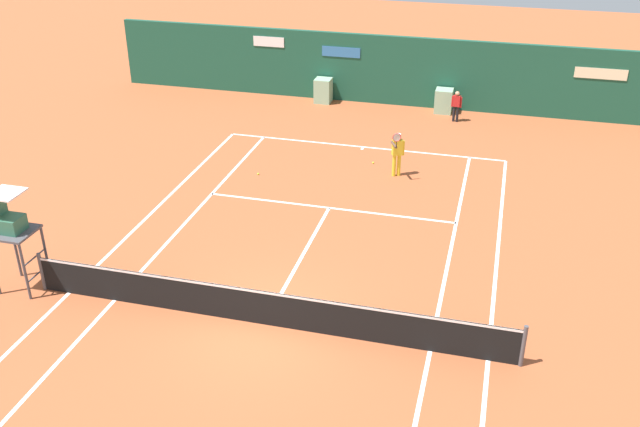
{
  "coord_description": "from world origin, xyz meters",
  "views": [
    {
      "loc": [
        4.92,
        -13.31,
        10.34
      ],
      "look_at": [
        0.21,
        4.46,
        0.8
      ],
      "focal_mm": 40.31,
      "sensor_mm": 36.0,
      "label": 1
    }
  ],
  "objects_px": {
    "tennis_ball_mid_court": "(258,174)",
    "ball_kid_centre_post": "(456,104)",
    "umpire_chair": "(12,227)",
    "player_on_baseline": "(397,151)",
    "tennis_ball_by_sideline": "(373,163)"
  },
  "relations": [
    {
      "from": "tennis_ball_mid_court",
      "to": "ball_kid_centre_post",
      "type": "bearing_deg",
      "value": 49.57
    },
    {
      "from": "umpire_chair",
      "to": "tennis_ball_mid_court",
      "type": "relative_size",
      "value": 40.23
    },
    {
      "from": "ball_kid_centre_post",
      "to": "tennis_ball_mid_court",
      "type": "height_order",
      "value": "ball_kid_centre_post"
    },
    {
      "from": "ball_kid_centre_post",
      "to": "player_on_baseline",
      "type": "bearing_deg",
      "value": 84.62
    },
    {
      "from": "umpire_chair",
      "to": "tennis_ball_mid_court",
      "type": "height_order",
      "value": "umpire_chair"
    },
    {
      "from": "umpire_chair",
      "to": "tennis_ball_by_sideline",
      "type": "xyz_separation_m",
      "value": [
        7.23,
        10.28,
        -1.74
      ]
    },
    {
      "from": "ball_kid_centre_post",
      "to": "tennis_ball_by_sideline",
      "type": "distance_m",
      "value": 5.79
    },
    {
      "from": "umpire_chair",
      "to": "ball_kid_centre_post",
      "type": "relative_size",
      "value": 2.12
    },
    {
      "from": "umpire_chair",
      "to": "tennis_ball_mid_court",
      "type": "xyz_separation_m",
      "value": [
        3.54,
        8.28,
        -1.74
      ]
    },
    {
      "from": "umpire_chair",
      "to": "player_on_baseline",
      "type": "xyz_separation_m",
      "value": [
        8.21,
        9.43,
        -0.83
      ]
    },
    {
      "from": "umpire_chair",
      "to": "tennis_ball_by_sideline",
      "type": "distance_m",
      "value": 12.69
    },
    {
      "from": "player_on_baseline",
      "to": "tennis_ball_by_sideline",
      "type": "height_order",
      "value": "player_on_baseline"
    },
    {
      "from": "player_on_baseline",
      "to": "ball_kid_centre_post",
      "type": "bearing_deg",
      "value": -130.35
    },
    {
      "from": "player_on_baseline",
      "to": "ball_kid_centre_post",
      "type": "relative_size",
      "value": 1.38
    },
    {
      "from": "umpire_chair",
      "to": "tennis_ball_by_sideline",
      "type": "bearing_deg",
      "value": 144.88
    }
  ]
}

